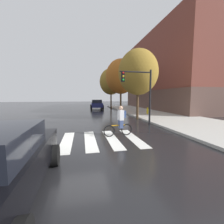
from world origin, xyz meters
The scene contains 10 objects.
ground_plane centered at (0.00, 0.00, 0.00)m, with size 120.00×120.00×0.00m, color black.
crosswalk_stripes centered at (-0.22, 0.00, 0.01)m, with size 6.22×3.50×0.01m.
sedan_mid centered at (2.60, 19.30, 0.85)m, with size 2.36×4.83×1.65m.
cyclist centered at (2.05, 0.48, 0.84)m, with size 1.70×0.39×1.69m.
traffic_light_near centered at (4.24, 3.05, 2.86)m, with size 2.47×0.28×4.20m.
fire_hydrant centered at (7.64, 8.86, 0.53)m, with size 0.33×0.22×0.78m.
street_tree_near centered at (5.27, 6.09, 4.50)m, with size 3.74×3.74×6.66m.
street_tree_mid centered at (5.24, 12.31, 4.91)m, with size 4.09×4.09×7.27m.
street_tree_far centered at (5.16, 18.80, 4.87)m, with size 4.05×4.05×7.20m.
corner_building centered at (17.99, 15.97, 6.24)m, with size 14.48×20.72×12.58m.
Camera 1 is at (-0.02, -7.32, 2.21)m, focal length 23.49 mm.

